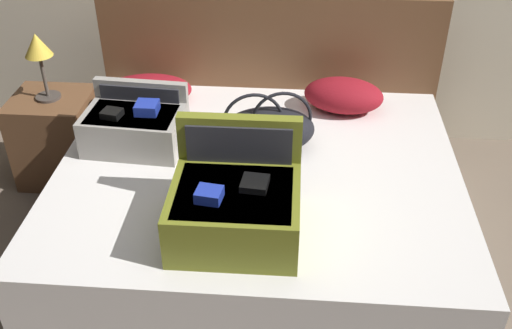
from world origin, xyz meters
name	(u,v)px	position (x,y,z in m)	size (l,w,h in m)	color
ground_plane	(251,306)	(0.00, 0.00, 0.00)	(12.00, 12.00, 0.00)	#6B5B4C
bed	(258,210)	(0.00, 0.40, 0.26)	(1.91, 1.64, 0.52)	silver
headboard	(269,83)	(0.00, 1.26, 0.53)	(1.94, 0.08, 1.06)	brown
hard_case_large	(236,204)	(-0.05, -0.07, 0.65)	(0.51, 0.48, 0.42)	olive
hard_case_medium	(135,126)	(-0.62, 0.55, 0.63)	(0.50, 0.36, 0.29)	gray
duffel_bag	(267,130)	(0.03, 0.57, 0.63)	(0.51, 0.38, 0.31)	black
pillow_near_headboard	(147,91)	(-0.67, 1.00, 0.59)	(0.50, 0.32, 0.15)	maroon
pillow_center_head	(344,95)	(0.42, 0.99, 0.61)	(0.43, 0.27, 0.18)	maroon
nightstand	(58,138)	(-1.23, 0.97, 0.27)	(0.44, 0.40, 0.53)	brown
table_lamp	(38,51)	(-1.23, 0.97, 0.82)	(0.15, 0.15, 0.38)	#3F3833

